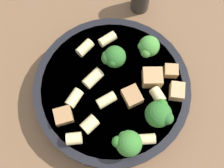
% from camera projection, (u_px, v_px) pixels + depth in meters
% --- Properties ---
extents(ground_plane, '(2.00, 2.00, 0.00)m').
position_uv_depth(ground_plane, '(112.00, 94.00, 0.44)').
color(ground_plane, brown).
extents(pasta_bowl, '(0.23, 0.23, 0.04)m').
position_uv_depth(pasta_bowl, '(112.00, 90.00, 0.42)').
color(pasta_bowl, black).
rests_on(pasta_bowl, ground_plane).
extents(broccoli_floret_0, '(0.03, 0.03, 0.04)m').
position_uv_depth(broccoli_floret_0, '(113.00, 57.00, 0.39)').
color(broccoli_floret_0, '#84AD60').
rests_on(broccoli_floret_0, pasta_bowl).
extents(broccoli_floret_1, '(0.03, 0.03, 0.04)m').
position_uv_depth(broccoli_floret_1, '(148.00, 47.00, 0.40)').
color(broccoli_floret_1, '#93B766').
rests_on(broccoli_floret_1, pasta_bowl).
extents(broccoli_floret_2, '(0.04, 0.04, 0.04)m').
position_uv_depth(broccoli_floret_2, '(160.00, 114.00, 0.37)').
color(broccoli_floret_2, '#93B766').
rests_on(broccoli_floret_2, pasta_bowl).
extents(broccoli_floret_3, '(0.03, 0.04, 0.04)m').
position_uv_depth(broccoli_floret_3, '(128.00, 143.00, 0.35)').
color(broccoli_floret_3, '#93B766').
rests_on(broccoli_floret_3, pasta_bowl).
extents(rigatoni_0, '(0.03, 0.03, 0.02)m').
position_uv_depth(rigatoni_0, '(158.00, 95.00, 0.39)').
color(rigatoni_0, beige).
rests_on(rigatoni_0, pasta_bowl).
extents(rigatoni_1, '(0.03, 0.03, 0.01)m').
position_uv_depth(rigatoni_1, '(107.00, 39.00, 0.42)').
color(rigatoni_1, beige).
rests_on(rigatoni_1, pasta_bowl).
extents(rigatoni_2, '(0.03, 0.03, 0.02)m').
position_uv_depth(rigatoni_2, '(92.00, 79.00, 0.40)').
color(rigatoni_2, beige).
rests_on(rigatoni_2, pasta_bowl).
extents(rigatoni_3, '(0.02, 0.03, 0.02)m').
position_uv_depth(rigatoni_3, '(74.00, 138.00, 0.37)').
color(rigatoni_3, beige).
rests_on(rigatoni_3, pasta_bowl).
extents(rigatoni_4, '(0.03, 0.03, 0.02)m').
position_uv_depth(rigatoni_4, '(90.00, 124.00, 0.38)').
color(rigatoni_4, beige).
rests_on(rigatoni_4, pasta_bowl).
extents(rigatoni_5, '(0.03, 0.03, 0.01)m').
position_uv_depth(rigatoni_5, '(106.00, 100.00, 0.39)').
color(rigatoni_5, beige).
rests_on(rigatoni_5, pasta_bowl).
extents(rigatoni_6, '(0.03, 0.02, 0.02)m').
position_uv_depth(rigatoni_6, '(74.00, 98.00, 0.39)').
color(rigatoni_6, beige).
rests_on(rigatoni_6, pasta_bowl).
extents(rigatoni_7, '(0.02, 0.03, 0.01)m').
position_uv_depth(rigatoni_7, '(145.00, 139.00, 0.37)').
color(rigatoni_7, beige).
rests_on(rigatoni_7, pasta_bowl).
extents(rigatoni_8, '(0.03, 0.02, 0.01)m').
position_uv_depth(rigatoni_8, '(85.00, 48.00, 0.42)').
color(rigatoni_8, beige).
rests_on(rigatoni_8, pasta_bowl).
extents(chicken_chunk_0, '(0.02, 0.02, 0.01)m').
position_uv_depth(chicken_chunk_0, '(171.00, 71.00, 0.40)').
color(chicken_chunk_0, tan).
rests_on(chicken_chunk_0, pasta_bowl).
extents(chicken_chunk_1, '(0.03, 0.03, 0.01)m').
position_uv_depth(chicken_chunk_1, '(132.00, 96.00, 0.39)').
color(chicken_chunk_1, '#A87A4C').
rests_on(chicken_chunk_1, pasta_bowl).
extents(chicken_chunk_2, '(0.03, 0.02, 0.02)m').
position_uv_depth(chicken_chunk_2, '(177.00, 91.00, 0.39)').
color(chicken_chunk_2, tan).
rests_on(chicken_chunk_2, pasta_bowl).
extents(chicken_chunk_3, '(0.03, 0.03, 0.01)m').
position_uv_depth(chicken_chunk_3, '(63.00, 116.00, 0.38)').
color(chicken_chunk_3, '#A87A4C').
rests_on(chicken_chunk_3, pasta_bowl).
extents(chicken_chunk_4, '(0.03, 0.03, 0.02)m').
position_uv_depth(chicken_chunk_4, '(152.00, 78.00, 0.40)').
color(chicken_chunk_4, tan).
rests_on(chicken_chunk_4, pasta_bowl).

